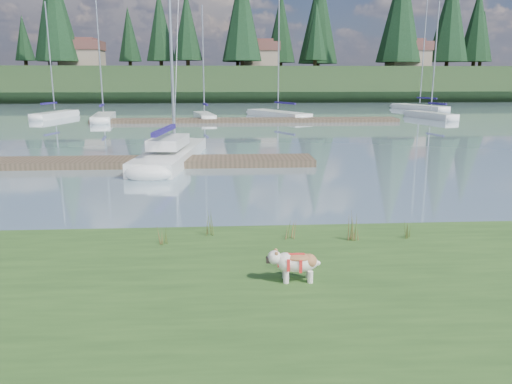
{
  "coord_description": "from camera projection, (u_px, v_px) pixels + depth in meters",
  "views": [
    {
      "loc": [
        0.08,
        -12.79,
        3.8
      ],
      "look_at": [
        0.87,
        -0.5,
        0.94
      ],
      "focal_mm": 35.0,
      "sensor_mm": 36.0,
      "label": 1
    }
  ],
  "objects": [
    {
      "name": "weed_4",
      "position": [
        356.0,
        231.0,
        10.75
      ],
      "size": [
        0.17,
        0.14,
        0.46
      ],
      "color": "#475B23",
      "rests_on": "bank"
    },
    {
      "name": "conifer_3",
      "position": [
        160.0,
        26.0,
        80.0
      ],
      "size": [
        4.84,
        4.84,
        12.25
      ],
      "color": "#382619",
      "rests_on": "ridge"
    },
    {
      "name": "conifer_2",
      "position": [
        55.0,
        10.0,
        74.77
      ],
      "size": [
        6.6,
        6.6,
        16.05
      ],
      "color": "#382619",
      "rests_on": "ridge"
    },
    {
      "name": "house_2",
      "position": [
        408.0,
        54.0,
        80.57
      ],
      "size": [
        6.3,
        5.3,
        4.65
      ],
      "color": "gray",
      "rests_on": "ridge"
    },
    {
      "name": "sailboat_bg_5",
      "position": [
        415.0,
        107.0,
        58.36
      ],
      "size": [
        4.7,
        8.92,
        12.57
      ],
      "rotation": [
        0.0,
        0.0,
        1.92
      ],
      "color": "white",
      "rests_on": "ground"
    },
    {
      "name": "weed_1",
      "position": [
        291.0,
        229.0,
        10.81
      ],
      "size": [
        0.17,
        0.14,
        0.52
      ],
      "color": "#475B23",
      "rests_on": "bank"
    },
    {
      "name": "conifer_7",
      "position": [
        477.0,
        24.0,
        82.16
      ],
      "size": [
        5.28,
        5.28,
        13.2
      ],
      "color": "#382619",
      "rests_on": "ridge"
    },
    {
      "name": "sailboat_bg_0",
      "position": [
        59.0,
        114.0,
        47.14
      ],
      "size": [
        2.93,
        7.25,
        10.42
      ],
      "rotation": [
        0.0,
        0.0,
        1.35
      ],
      "color": "white",
      "rests_on": "ground"
    },
    {
      "name": "dock_far",
      "position": [
        246.0,
        120.0,
        42.54
      ],
      "size": [
        26.0,
        2.2,
        0.3
      ],
      "primitive_type": "cube",
      "color": "#4C3D2C",
      "rests_on": "ground"
    },
    {
      "name": "sailboat_main",
      "position": [
        175.0,
        150.0,
        23.41
      ],
      "size": [
        2.92,
        9.54,
        13.45
      ],
      "rotation": [
        0.0,
        0.0,
        1.45
      ],
      "color": "white",
      "rests_on": "ground"
    },
    {
      "name": "bank",
      "position": [
        222.0,
        326.0,
        7.41
      ],
      "size": [
        60.0,
        9.0,
        0.35
      ],
      "primitive_type": "cube",
      "color": "#315420",
      "rests_on": "ground"
    },
    {
      "name": "mud_lip",
      "position": [
        222.0,
        239.0,
        11.71
      ],
      "size": [
        60.0,
        0.5,
        0.14
      ],
      "primitive_type": "cube",
      "color": "#33281C",
      "rests_on": "ground"
    },
    {
      "name": "house_1",
      "position": [
        259.0,
        54.0,
        81.02
      ],
      "size": [
        6.3,
        5.3,
        4.65
      ],
      "color": "gray",
      "rests_on": "ridge"
    },
    {
      "name": "dock_near",
      "position": [
        131.0,
        162.0,
        21.75
      ],
      "size": [
        16.0,
        2.0,
        0.3
      ],
      "primitive_type": "cube",
      "color": "#4C3D2C",
      "rests_on": "ground"
    },
    {
      "name": "sailboat_bg_4",
      "position": [
        426.0,
        114.0,
        46.46
      ],
      "size": [
        3.02,
        7.08,
        10.38
      ],
      "rotation": [
        0.0,
        0.0,
        1.82
      ],
      "color": "white",
      "rests_on": "ground"
    },
    {
      "name": "ridge",
      "position": [
        223.0,
        84.0,
        83.68
      ],
      "size": [
        200.0,
        20.0,
        5.0
      ],
      "primitive_type": "cube",
      "color": "#1D3017",
      "rests_on": "ground"
    },
    {
      "name": "conifer_6",
      "position": [
        401.0,
        10.0,
        77.96
      ],
      "size": [
        7.04,
        7.04,
        17.0
      ],
      "color": "#382619",
      "rests_on": "ridge"
    },
    {
      "name": "house_0",
      "position": [
        82.0,
        53.0,
        78.31
      ],
      "size": [
        6.3,
        5.3,
        4.65
      ],
      "color": "gray",
      "rests_on": "ridge"
    },
    {
      "name": "conifer_4",
      "position": [
        242.0,
        13.0,
        74.67
      ],
      "size": [
        6.16,
        6.16,
        15.1
      ],
      "color": "#382619",
      "rests_on": "ridge"
    },
    {
      "name": "conifer_5",
      "position": [
        316.0,
        31.0,
        79.81
      ],
      "size": [
        3.96,
        3.96,
        10.35
      ],
      "color": "#382619",
      "rests_on": "ridge"
    },
    {
      "name": "weed_3",
      "position": [
        163.0,
        235.0,
        10.48
      ],
      "size": [
        0.17,
        0.14,
        0.45
      ],
      "color": "#475B23",
      "rests_on": "bank"
    },
    {
      "name": "weed_0",
      "position": [
        210.0,
        224.0,
        11.06
      ],
      "size": [
        0.17,
        0.14,
        0.58
      ],
      "color": "#475B23",
      "rests_on": "bank"
    },
    {
      "name": "sailboat_bg_3",
      "position": [
        273.0,
        113.0,
        47.99
      ],
      "size": [
        6.01,
        9.37,
        13.87
      ],
      "rotation": [
        0.0,
        0.0,
        2.04
      ],
      "color": "white",
      "rests_on": "ground"
    },
    {
      "name": "weed_2",
      "position": [
        352.0,
        226.0,
        10.71
      ],
      "size": [
        0.17,
        0.14,
        0.73
      ],
      "color": "#475B23",
      "rests_on": "bank"
    },
    {
      "name": "bulldog",
      "position": [
        296.0,
        262.0,
        8.56
      ],
      "size": [
        0.9,
        0.41,
        0.54
      ],
      "rotation": [
        0.0,
        0.0,
        3.11
      ],
      "color": "silver",
      "rests_on": "bank"
    },
    {
      "name": "sailboat_bg_2",
      "position": [
        204.0,
        115.0,
        45.27
      ],
      "size": [
        2.4,
        6.6,
        9.89
      ],
      "rotation": [
        0.0,
        0.0,
        1.75
      ],
      "color": "white",
      "rests_on": "ground"
    },
    {
      "name": "ground",
      "position": [
        223.0,
        122.0,
        42.45
      ],
      "size": [
        200.0,
        200.0,
        0.0
      ],
      "primitive_type": "plane",
      "color": "#829EAC",
      "rests_on": "ground"
    },
    {
      "name": "sailboat_bg_1",
      "position": [
        104.0,
        116.0,
        44.26
      ],
      "size": [
        2.61,
        8.01,
        11.76
      ],
      "rotation": [
        0.0,
        0.0,
        1.71
      ],
      "color": "white",
      "rests_on": "ground"
    },
    {
      "name": "weed_5",
      "position": [
        407.0,
        229.0,
        10.84
      ],
      "size": [
        0.17,
        0.14,
        0.49
      ],
      "color": "#475B23",
      "rests_on": "bank"
    }
  ]
}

